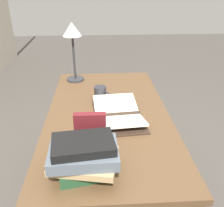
{
  "coord_description": "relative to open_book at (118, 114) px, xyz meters",
  "views": [
    {
      "loc": [
        -1.4,
        0.06,
        1.55
      ],
      "look_at": [
        -0.03,
        -0.02,
        0.84
      ],
      "focal_mm": 40.0,
      "sensor_mm": 36.0,
      "label": 1
    }
  ],
  "objects": [
    {
      "name": "ground_plane",
      "position": [
        0.05,
        0.06,
        -0.78
      ],
      "size": [
        12.0,
        12.0,
        0.0
      ],
      "primitive_type": "plane",
      "color": "#47423D"
    },
    {
      "name": "reading_desk",
      "position": [
        0.05,
        0.06,
        -0.12
      ],
      "size": [
        1.45,
        0.77,
        0.76
      ],
      "color": "brown",
      "rests_on": "ground_plane"
    },
    {
      "name": "open_book",
      "position": [
        0.0,
        0.0,
        0.0
      ],
      "size": [
        0.48,
        0.33,
        0.06
      ],
      "rotation": [
        0.0,
        0.0,
        0.09
      ],
      "color": "#38281E",
      "rests_on": "reading_desk"
    },
    {
      "name": "book_stack_tall",
      "position": [
        -0.5,
        0.19,
        0.07
      ],
      "size": [
        0.26,
        0.31,
        0.18
      ],
      "color": "#234C2D",
      "rests_on": "reading_desk"
    },
    {
      "name": "book_standing_upright",
      "position": [
        -0.34,
        0.16,
        0.09
      ],
      "size": [
        0.04,
        0.15,
        0.21
      ],
      "rotation": [
        0.0,
        0.0,
        -0.01
      ],
      "color": "maroon",
      "rests_on": "reading_desk"
    },
    {
      "name": "reading_lamp",
      "position": [
        0.63,
        0.31,
        0.34
      ],
      "size": [
        0.15,
        0.15,
        0.47
      ],
      "color": "#2D2D33",
      "rests_on": "reading_desk"
    },
    {
      "name": "coffee_mug",
      "position": [
        0.25,
        0.1,
        0.03
      ],
      "size": [
        0.09,
        0.11,
        0.09
      ],
      "rotation": [
        0.0,
        0.0,
        4.15
      ],
      "color": "#28282D",
      "rests_on": "reading_desk"
    }
  ]
}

